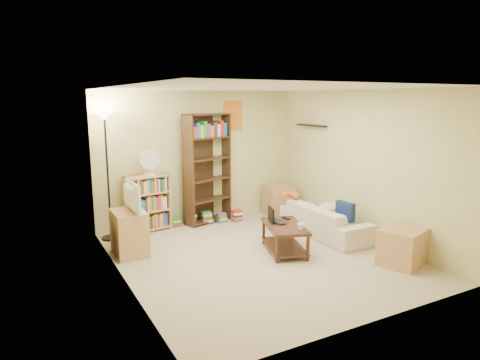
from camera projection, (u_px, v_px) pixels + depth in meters
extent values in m
plane|color=tan|center=(259.00, 256.00, 6.49)|extent=(4.50, 4.50, 0.00)
cube|color=beige|center=(200.00, 157.00, 8.20)|extent=(4.00, 0.04, 2.50)
cube|color=beige|center=(374.00, 210.00, 4.30)|extent=(4.00, 0.04, 2.50)
cube|color=beige|center=(122.00, 188.00, 5.32)|extent=(0.04, 4.50, 2.50)
cube|color=beige|center=(362.00, 165.00, 7.18)|extent=(0.04, 4.50, 2.50)
cube|color=white|center=(260.00, 88.00, 6.02)|extent=(4.00, 4.50, 0.04)
cube|color=red|center=(233.00, 116.00, 8.38)|extent=(0.40, 0.02, 0.58)
cube|color=black|center=(311.00, 125.00, 8.16)|extent=(0.12, 0.80, 0.03)
imported|color=beige|center=(325.00, 220.00, 7.45)|extent=(1.84, 0.75, 0.53)
cube|color=navy|center=(345.00, 211.00, 7.10)|extent=(0.14, 0.36, 0.32)
ellipsoid|color=beige|center=(330.00, 208.00, 7.51)|extent=(0.49, 0.35, 0.21)
ellipsoid|color=#CA5F2A|center=(293.00, 195.00, 7.91)|extent=(0.33, 0.15, 0.14)
sphere|color=#CA5F2A|center=(285.00, 195.00, 7.82)|extent=(0.11, 0.11, 0.11)
cube|color=#46281B|center=(285.00, 226.00, 6.59)|extent=(0.83, 1.11, 0.04)
cube|color=#46281B|center=(284.00, 246.00, 6.65)|extent=(0.79, 1.05, 0.03)
cube|color=#46281B|center=(277.00, 249.00, 6.17)|extent=(0.04, 0.04, 0.44)
cube|color=#46281B|center=(308.00, 247.00, 6.25)|extent=(0.04, 0.04, 0.44)
cube|color=#46281B|center=(264.00, 231.00, 7.01)|extent=(0.04, 0.04, 0.44)
cube|color=#46281B|center=(291.00, 229.00, 7.09)|extent=(0.04, 0.04, 0.44)
imported|color=black|center=(280.00, 221.00, 6.74)|extent=(0.38, 0.26, 0.03)
cube|color=white|center=(271.00, 214.00, 6.70)|extent=(0.12, 0.32, 0.22)
imported|color=white|center=(301.00, 227.00, 6.31)|extent=(0.17, 0.17, 0.10)
cube|color=black|center=(286.00, 218.00, 6.92)|extent=(0.06, 0.18, 0.02)
cube|color=tan|center=(129.00, 233.00, 6.50)|extent=(0.46, 0.64, 0.68)
imported|color=black|center=(128.00, 197.00, 6.39)|extent=(0.76, 0.11, 0.44)
cube|color=#3D2817|center=(207.00, 169.00, 8.10)|extent=(0.99, 0.56, 2.08)
cube|color=tan|center=(148.00, 203.00, 7.65)|extent=(0.83, 0.45, 1.02)
cylinder|color=silver|center=(150.00, 174.00, 7.56)|extent=(0.20, 0.20, 0.04)
cylinder|color=silver|center=(150.00, 169.00, 7.54)|extent=(0.02, 0.02, 0.20)
cylinder|color=silver|center=(150.00, 160.00, 7.49)|extent=(0.36, 0.06, 0.36)
cylinder|color=black|center=(111.00, 238.00, 7.29)|extent=(0.32, 0.32, 0.03)
cylinder|color=black|center=(108.00, 180.00, 7.10)|extent=(0.03, 0.03, 2.04)
cone|color=#F5E4BF|center=(104.00, 115.00, 6.90)|extent=(0.37, 0.37, 0.16)
cube|color=#B07B55|center=(279.00, 201.00, 8.74)|extent=(0.58, 0.58, 0.60)
cube|color=tan|center=(403.00, 247.00, 6.12)|extent=(0.77, 0.70, 0.53)
cube|color=red|center=(176.00, 222.00, 7.99)|extent=(0.19, 0.15, 0.16)
cube|color=#1966B2|center=(191.00, 220.00, 8.07)|extent=(0.19, 0.15, 0.20)
cube|color=gold|center=(207.00, 218.00, 8.15)|extent=(0.19, 0.15, 0.23)
cube|color=#268C33|center=(222.00, 218.00, 8.25)|extent=(0.19, 0.15, 0.18)
cube|color=#7F338C|center=(237.00, 216.00, 8.33)|extent=(0.19, 0.15, 0.22)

